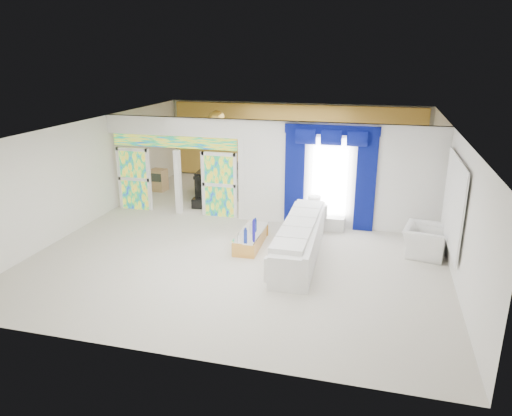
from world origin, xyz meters
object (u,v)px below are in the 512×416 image
(console_table, at_px, (324,223))
(armchair, at_px, (425,241))
(grand_piano, at_px, (222,181))
(coffee_table, at_px, (251,239))
(white_sofa, at_px, (300,241))

(console_table, bearing_deg, armchair, -23.89)
(grand_piano, bearing_deg, armchair, -35.28)
(coffee_table, relative_size, armchair, 1.51)
(grand_piano, bearing_deg, coffee_table, -68.03)
(armchair, xyz_separation_m, grand_piano, (-6.57, 3.77, 0.12))
(coffee_table, height_order, grand_piano, grand_piano)
(white_sofa, bearing_deg, coffee_table, 165.55)
(coffee_table, bearing_deg, console_table, 45.17)
(coffee_table, distance_m, grand_piano, 4.86)
(armchair, relative_size, grand_piano, 0.59)
(white_sofa, height_order, grand_piano, grand_piano)
(coffee_table, distance_m, console_table, 2.41)
(armchair, distance_m, grand_piano, 7.58)
(armchair, bearing_deg, white_sofa, 117.39)
(white_sofa, xyz_separation_m, armchair, (2.99, 0.84, -0.02))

